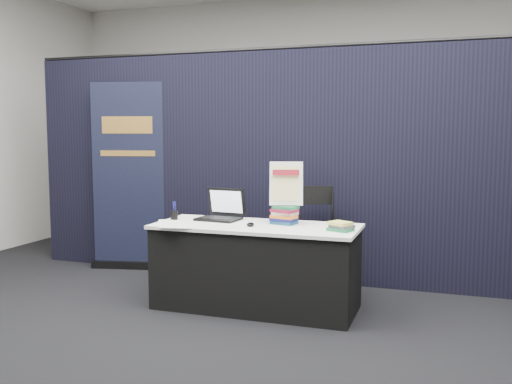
% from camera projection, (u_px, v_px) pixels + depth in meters
% --- Properties ---
extents(floor, '(8.00, 8.00, 0.00)m').
position_uv_depth(floor, '(234.00, 327.00, 4.57)').
color(floor, black).
rests_on(floor, ground).
extents(wall_back, '(8.00, 0.02, 3.50)m').
position_uv_depth(wall_back, '(334.00, 119.00, 8.15)').
color(wall_back, beige).
rests_on(wall_back, floor).
extents(drape_partition, '(6.00, 0.08, 2.40)m').
position_uv_depth(drape_partition, '(288.00, 167.00, 5.95)').
color(drape_partition, black).
rests_on(drape_partition, floor).
extents(display_table, '(1.80, 0.75, 0.75)m').
position_uv_depth(display_table, '(256.00, 266.00, 5.05)').
color(display_table, black).
rests_on(display_table, floor).
extents(laptop, '(0.41, 0.34, 0.29)m').
position_uv_depth(laptop, '(220.00, 212.00, 5.31)').
color(laptop, black).
rests_on(laptop, display_table).
extents(mouse, '(0.09, 0.12, 0.03)m').
position_uv_depth(mouse, '(250.00, 224.00, 4.93)').
color(mouse, black).
rests_on(mouse, display_table).
extents(brochure_left, '(0.30, 0.27, 0.00)m').
position_uv_depth(brochure_left, '(172.00, 221.00, 5.22)').
color(brochure_left, white).
rests_on(brochure_left, display_table).
extents(brochure_mid, '(0.34, 0.27, 0.00)m').
position_uv_depth(brochure_mid, '(179.00, 226.00, 4.92)').
color(brochure_mid, silver).
rests_on(brochure_mid, display_table).
extents(brochure_right, '(0.37, 0.29, 0.00)m').
position_uv_depth(brochure_right, '(215.00, 226.00, 4.91)').
color(brochure_right, silver).
rests_on(brochure_right, display_table).
extents(pen_cup, '(0.09, 0.09, 0.09)m').
position_uv_depth(pen_cup, '(174.00, 215.00, 5.28)').
color(pen_cup, black).
rests_on(pen_cup, display_table).
extents(book_stack_tall, '(0.23, 0.20, 0.16)m').
position_uv_depth(book_stack_tall, '(285.00, 215.00, 5.03)').
color(book_stack_tall, navy).
rests_on(book_stack_tall, display_table).
extents(book_stack_short, '(0.22, 0.20, 0.08)m').
position_uv_depth(book_stack_short, '(342.00, 226.00, 4.68)').
color(book_stack_short, '#1F7544').
rests_on(book_stack_short, display_table).
extents(info_sign, '(0.31, 0.19, 0.40)m').
position_uv_depth(info_sign, '(286.00, 184.00, 5.03)').
color(info_sign, black).
rests_on(info_sign, book_stack_tall).
extents(pullup_banner, '(0.90, 0.29, 2.12)m').
position_uv_depth(pullup_banner, '(129.00, 187.00, 6.46)').
color(pullup_banner, black).
rests_on(pullup_banner, floor).
extents(stacking_chair, '(0.60, 0.61, 1.04)m').
position_uv_depth(stacking_chair, '(305.00, 236.00, 5.42)').
color(stacking_chair, black).
rests_on(stacking_chair, floor).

